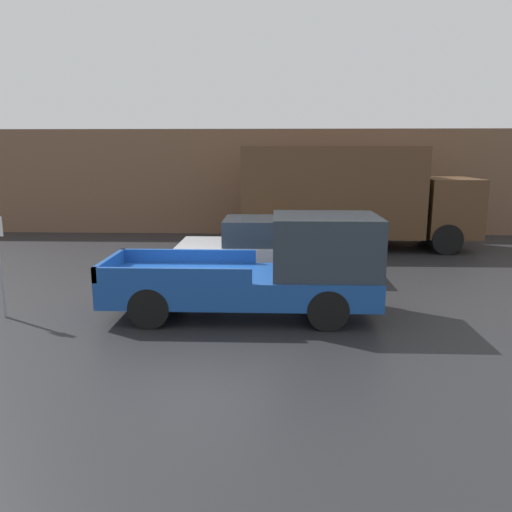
{
  "coord_description": "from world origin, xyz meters",
  "views": [
    {
      "loc": [
        1.64,
        -10.63,
        3.39
      ],
      "look_at": [
        1.22,
        0.37,
        1.06
      ],
      "focal_mm": 35.0,
      "sensor_mm": 36.0,
      "label": 1
    }
  ],
  "objects": [
    {
      "name": "pickup_truck",
      "position": [
        1.6,
        -0.63,
        0.99
      ],
      "size": [
        5.56,
        1.93,
        2.12
      ],
      "color": "#194799",
      "rests_on": "ground"
    },
    {
      "name": "delivery_truck",
      "position": [
        4.2,
        6.96,
        1.89
      ],
      "size": [
        8.03,
        2.5,
        3.53
      ],
      "color": "#4C331E",
      "rests_on": "ground"
    },
    {
      "name": "car",
      "position": [
        1.52,
        2.75,
        0.82
      ],
      "size": [
        4.88,
        1.99,
        1.6
      ],
      "color": "#B7BABF",
      "rests_on": "ground"
    },
    {
      "name": "ground_plane",
      "position": [
        0.0,
        0.0,
        0.0
      ],
      "size": [
        60.0,
        60.0,
        0.0
      ],
      "primitive_type": "plane",
      "color": "#232326"
    },
    {
      "name": "building_wall",
      "position": [
        0.0,
        9.9,
        2.12
      ],
      "size": [
        28.0,
        0.15,
        4.24
      ],
      "color": "brown",
      "rests_on": "ground"
    }
  ]
}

